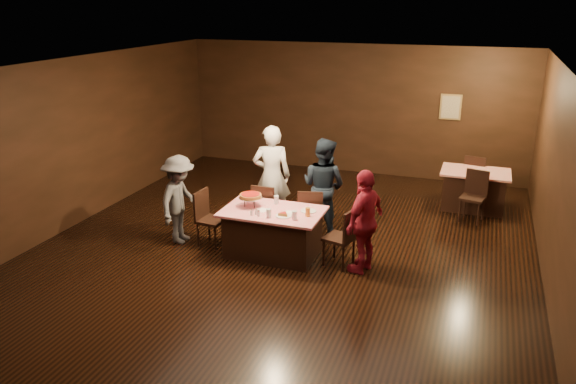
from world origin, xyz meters
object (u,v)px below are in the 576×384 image
(pizza_stand, at_px, (251,196))
(glass_front_left, at_px, (269,213))
(diner_navy_hoodie, at_px, (323,186))
(glass_back, at_px, (276,200))
(chair_far_right, at_px, (310,214))
(diner_grey_knit, at_px, (180,199))
(main_table, at_px, (273,233))
(glass_amber, at_px, (308,212))
(chair_end_right, at_px, (339,237))
(glass_front_right, at_px, (294,215))
(back_table, at_px, (474,190))
(diner_white_jacket, at_px, (272,176))
(plate_empty, at_px, (308,211))
(chair_back_far, at_px, (475,177))
(chair_back_near, at_px, (473,197))
(chair_far_left, at_px, (267,209))
(diner_red_shirt, at_px, (365,221))
(chair_end_left, at_px, (211,219))

(pizza_stand, distance_m, glass_front_left, 0.58)
(diner_navy_hoodie, distance_m, glass_back, 1.05)
(chair_far_right, relative_size, diner_grey_knit, 0.62)
(main_table, bearing_deg, glass_amber, -4.76)
(chair_end_right, relative_size, glass_back, 6.79)
(chair_far_right, distance_m, glass_front_right, 1.07)
(back_table, distance_m, diner_navy_hoodie, 3.30)
(diner_navy_hoodie, bearing_deg, chair_end_right, 134.22)
(glass_amber, height_order, glass_back, same)
(diner_white_jacket, relative_size, glass_front_left, 13.35)
(plate_empty, distance_m, glass_front_right, 0.42)
(pizza_stand, bearing_deg, glass_front_left, -37.87)
(main_table, height_order, back_table, same)
(chair_back_far, relative_size, diner_grey_knit, 0.62)
(main_table, distance_m, glass_back, 0.55)
(back_table, xyz_separation_m, chair_far_right, (-2.58, -2.56, 0.09))
(chair_back_near, bearing_deg, chair_far_left, -138.19)
(diner_red_shirt, relative_size, pizza_stand, 4.25)
(chair_far_left, xyz_separation_m, plate_empty, (0.95, -0.60, 0.30))
(chair_end_left, bearing_deg, pizza_stand, -80.19)
(diner_grey_knit, bearing_deg, chair_back_near, -60.27)
(chair_far_left, distance_m, chair_end_left, 1.03)
(chair_back_near, distance_m, diner_grey_knit, 5.35)
(chair_far_left, height_order, diner_white_jacket, diner_white_jacket)
(glass_amber, bearing_deg, chair_end_right, 5.71)
(glass_front_right, bearing_deg, chair_back_near, 48.52)
(glass_back, bearing_deg, diner_red_shirt, -13.01)
(chair_end_left, distance_m, pizza_stand, 0.85)
(chair_far_left, relative_size, diner_white_jacket, 0.51)
(chair_far_right, relative_size, pizza_stand, 2.50)
(chair_end_left, xyz_separation_m, chair_end_right, (2.20, 0.00, 0.00))
(main_table, height_order, glass_back, glass_back)
(main_table, height_order, chair_far_left, chair_far_left)
(chair_far_right, height_order, chair_end_right, same)
(main_table, distance_m, chair_back_near, 3.96)
(chair_far_right, relative_size, chair_end_left, 1.00)
(glass_back, bearing_deg, diner_grey_knit, -168.81)
(chair_end_right, height_order, diner_red_shirt, diner_red_shirt)
(glass_front_left, height_order, glass_amber, same)
(chair_far_right, relative_size, chair_back_far, 1.00)
(main_table, bearing_deg, plate_empty, 15.26)
(chair_back_near, bearing_deg, plate_empty, -121.66)
(back_table, xyz_separation_m, diner_navy_hoodie, (-2.49, -2.11, 0.47))
(diner_grey_knit, bearing_deg, chair_far_left, -58.57)
(back_table, xyz_separation_m, plate_empty, (-2.43, -3.16, 0.39))
(back_table, height_order, chair_far_left, chair_far_left)
(glass_front_left, xyz_separation_m, glass_front_right, (0.40, 0.05, 0.00))
(main_table, distance_m, chair_end_left, 1.10)
(chair_end_left, relative_size, glass_front_right, 6.79)
(chair_end_right, relative_size, glass_front_left, 6.79)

